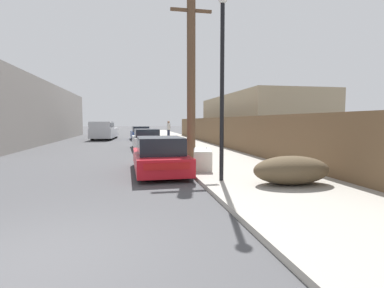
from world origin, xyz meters
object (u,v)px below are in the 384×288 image
car_parked_mid (146,139)px  pickup_truck (104,131)px  parked_sports_car_red (159,157)px  utility_pole (191,76)px  street_lamp (222,76)px  car_parked_far (140,133)px  pedestrian (169,129)px  brush_pile (291,170)px  discarded_fridge (202,159)px

car_parked_mid → pickup_truck: (-3.76, 11.05, 0.28)m
parked_sports_car_red → utility_pole: bearing=54.9°
parked_sports_car_red → street_lamp: bearing=-56.4°
car_parked_far → street_lamp: street_lamp is taller
pickup_truck → utility_pole: (5.44, -18.11, 2.88)m
pickup_truck → pedestrian: size_ratio=3.44×
car_parked_mid → car_parked_far: bearing=88.7°
parked_sports_car_red → brush_pile: bearing=-45.1°
street_lamp → brush_pile: size_ratio=2.44×
discarded_fridge → utility_pole: 4.09m
car_parked_mid → street_lamp: size_ratio=0.87×
pickup_truck → brush_pile: 24.77m
pickup_truck → pedestrian: 6.49m
car_parked_far → pedestrian: size_ratio=2.60×
parked_sports_car_red → car_parked_mid: bearing=89.1°
pickup_truck → brush_pile: (7.15, -23.72, -0.40)m
discarded_fridge → street_lamp: street_lamp is taller
utility_pole → brush_pile: 6.72m
parked_sports_car_red → car_parked_mid: (-0.07, 9.48, 0.04)m
car_parked_mid → pickup_truck: pickup_truck is taller
pickup_truck → pedestrian: bearing=-179.3°
parked_sports_car_red → pickup_truck: (-3.82, 20.53, 0.32)m
street_lamp → discarded_fridge: bearing=90.7°
car_parked_far → pedestrian: bearing=2.2°
car_parked_far → brush_pile: size_ratio=2.11×
parked_sports_car_red → pedestrian: pedestrian is taller
brush_pile → pedestrian: (-0.67, 23.35, 0.51)m
car_parked_mid → parked_sports_car_red: bearing=-91.8°
car_parked_mid → discarded_fridge: bearing=-82.3°
pickup_truck → street_lamp: street_lamp is taller
pedestrian → utility_pole: bearing=-93.3°
discarded_fridge → car_parked_mid: 9.58m
pickup_truck → brush_pile: size_ratio=2.79×
car_parked_mid → street_lamp: street_lamp is taller
discarded_fridge → pickup_truck: size_ratio=0.30×
street_lamp → utility_pole: bearing=89.8°
street_lamp → brush_pile: bearing=-27.3°
parked_sports_car_red → utility_pole: utility_pole is taller
car_parked_mid → utility_pole: (1.69, -7.06, 3.16)m
car_parked_far → brush_pile: car_parked_far is taller
car_parked_mid → brush_pile: (3.39, -12.67, -0.12)m
pickup_truck → pedestrian: pedestrian is taller
car_parked_mid → utility_pole: utility_pole is taller
car_parked_mid → car_parked_far: 10.41m
pickup_truck → brush_pile: pickup_truck is taller
discarded_fridge → pickup_truck: (-5.40, 20.48, 0.45)m
parked_sports_car_red → utility_pole: size_ratio=0.61×
utility_pole → pedestrian: size_ratio=4.12×
pickup_truck → discarded_fridge: bearing=108.7°
car_parked_far → parked_sports_car_red: bearing=-92.5°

